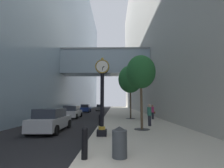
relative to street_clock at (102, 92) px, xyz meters
The scene contains 16 objects.
ground_plane 21.29m from the street_clock, 91.71° to the left, with size 110.00×110.00×0.00m, color black.
sidewalk_right 24.41m from the street_clock, 83.47° to the left, with size 6.78×80.00×0.14m, color beige.
building_block_left 30.85m from the street_clock, 116.20° to the left, with size 22.86×80.00×35.96m.
building_block_right 31.63m from the street_clock, 66.17° to the left, with size 9.00×80.00×40.27m.
street_clock is the anchor object (origin of this frame).
bollard_nearest 4.25m from the street_clock, 94.55° to the right, with size 0.22×0.22×1.07m.
bollard_third 2.94m from the street_clock, 97.82° to the left, with size 0.22×0.22×1.07m.
street_tree_near 3.80m from the street_clock, 39.49° to the left, with size 2.13×2.13×5.35m.
street_tree_mid_near 10.36m from the street_clock, 74.76° to the left, with size 2.88×2.88×6.36m.
trash_bin 4.20m from the street_clock, 76.18° to the right, with size 0.53×0.53×1.05m.
pedestrian_walking 10.68m from the street_clock, 60.90° to the left, with size 0.48×0.38×1.62m.
pedestrian_by_clock 5.53m from the street_clock, 47.42° to the left, with size 0.48×0.48×1.76m.
car_grey_near 31.50m from the street_clock, 95.16° to the left, with size 2.08×4.73×1.57m.
car_white_mid 13.03m from the street_clock, 112.18° to the left, with size 2.08×4.18×1.59m.
car_blue_far 25.56m from the street_clock, 102.24° to the left, with size 2.16×4.66×1.67m.
car_silver_trailing 4.74m from the street_clock, 150.26° to the left, with size 2.02×4.45×1.60m.
Camera 1 is at (1.32, -3.44, 2.02)m, focal length 25.52 mm.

